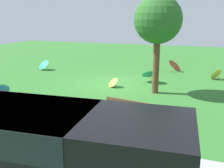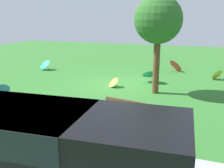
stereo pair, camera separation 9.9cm
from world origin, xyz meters
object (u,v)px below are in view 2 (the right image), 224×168
Objects in this scene: parasol_yellow_2 at (216,74)px; parasol_teal_1 at (44,64)px; parasol_yellow_1 at (113,82)px; parasol_teal_0 at (150,73)px; shade_tree at (158,21)px; van_dark at (58,142)px; parasol_red_0 at (177,65)px; park_bench at (131,113)px.

parasol_yellow_2 is 10.31m from parasol_teal_1.
parasol_yellow_1 is 0.91× the size of parasol_yellow_2.
shade_tree is at bearing 108.71° from parasol_teal_0.
shade_tree is 3.57m from parasol_yellow_1.
van_dark reaches higher than parasol_teal_0.
parasol_yellow_1 is (1.58, -7.39, -0.65)m from van_dark.
parasol_teal_1 is (7.99, 2.43, -0.03)m from parasol_red_0.
parasol_red_0 is (-0.86, -12.29, -0.50)m from van_dark.
parasol_yellow_2 reaches higher than parasol_yellow_1.
parasol_teal_0 is at bearing -71.29° from shade_tree.
shade_tree is at bearing 160.41° from parasol_teal_1.
parasol_teal_1 is (10.27, 0.98, 0.08)m from parasol_yellow_2.
shade_tree is 8.59m from parasol_teal_1.
parasol_teal_0 is (0.64, -5.81, 0.03)m from park_bench.
parasol_yellow_2 is at bearing -106.11° from van_dark.
parasol_red_0 is at bearing -163.06° from parasol_teal_1.
parasol_yellow_1 is at bearing 156.08° from parasol_teal_1.
parasol_red_0 reaches higher than parasol_teal_1.
parasol_red_0 is at bearing -116.47° from parasol_yellow_1.
van_dark is 2.85× the size of park_bench.
park_bench is 1.73× the size of parasol_teal_1.
parasol_teal_1 is at bearing 5.47° from parasol_yellow_2.
parasol_yellow_2 is 0.85× the size of parasol_teal_1.
park_bench reaches higher than parasol_teal_0.
parasol_teal_0 is (0.07, -8.92, -0.41)m from van_dark.
parasol_red_0 is (2.27, -1.45, 0.10)m from parasol_yellow_2.
parasol_yellow_1 is 6.08m from parasol_teal_1.
park_bench is at bearing 71.63° from parasol_yellow_2.
van_dark is 4.92× the size of parasol_teal_1.
park_bench is 2.03× the size of parasol_yellow_2.
parasol_teal_1 is at bearing -54.08° from van_dark.
parasol_teal_0 is at bearing -89.53° from van_dark.
parasol_yellow_2 is 0.72× the size of parasol_red_0.
parasol_red_0 is 1.18× the size of parasol_teal_1.
park_bench is 9.18m from parasol_red_0.
van_dark is at bearing 85.69° from shade_tree.
parasol_teal_0 is 1.38× the size of parasol_yellow_2.
shade_tree is at bearing -89.59° from park_bench.
shade_tree is 3.71× the size of parasol_teal_0.
van_dark is 3.19m from park_bench.
van_dark is at bearing 73.89° from parasol_yellow_2.
parasol_yellow_2 is at bearing -174.53° from parasol_teal_1.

